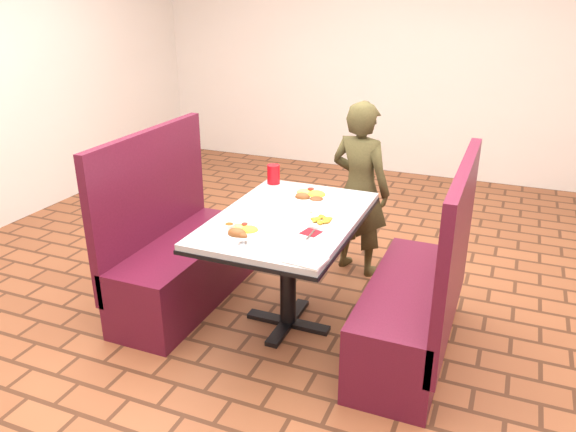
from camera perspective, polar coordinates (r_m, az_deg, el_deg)
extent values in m
plane|color=#9A5532|center=(3.67, 0.00, -10.92)|extent=(7.00, 7.00, 0.00)
cube|color=white|center=(6.48, 12.39, 16.26)|extent=(6.00, 0.04, 2.80)
cube|color=#B7BABC|center=(3.33, 0.00, -0.28)|extent=(0.80, 1.20, 0.03)
cube|color=black|center=(3.34, 0.00, -0.72)|extent=(0.81, 1.21, 0.02)
cylinder|color=black|center=(3.49, 0.00, -5.99)|extent=(0.10, 0.10, 0.69)
cube|color=black|center=(3.66, 0.00, -10.72)|extent=(0.55, 0.08, 0.03)
cube|color=black|center=(3.66, 0.00, -10.72)|extent=(0.08, 0.55, 0.03)
cube|color=maroon|center=(3.87, -10.38, -5.63)|extent=(0.45, 1.20, 0.45)
cube|color=maroon|center=(3.79, -13.68, 1.39)|extent=(0.06, 1.20, 0.95)
cube|color=maroon|center=(3.38, 12.03, -10.12)|extent=(0.45, 1.20, 0.45)
cube|color=maroon|center=(3.14, 16.65, -3.38)|extent=(0.06, 1.20, 0.95)
imported|color=brown|center=(4.12, 7.31, 2.71)|extent=(0.54, 0.43, 1.29)
cylinder|color=white|center=(3.09, -4.64, -1.70)|extent=(0.24, 0.24, 0.01)
ellipsoid|color=yellow|center=(3.09, -3.95, -1.07)|extent=(0.10, 0.10, 0.04)
ellipsoid|color=#A1CD52|center=(3.14, -5.01, -0.89)|extent=(0.10, 0.08, 0.03)
cylinder|color=red|center=(3.14, -4.43, -0.81)|extent=(0.04, 0.04, 0.01)
ellipsoid|color=brown|center=(3.04, -5.23, -1.37)|extent=(0.10, 0.08, 0.06)
ellipsoid|color=brown|center=(3.01, -4.66, -1.78)|extent=(0.06, 0.04, 0.04)
cylinder|color=white|center=(3.10, -5.98, -1.12)|extent=(0.06, 0.06, 0.04)
cylinder|color=brown|center=(3.10, -5.99, -0.83)|extent=(0.05, 0.05, 0.00)
cylinder|color=white|center=(3.60, 2.23, 1.92)|extent=(0.29, 0.29, 0.02)
ellipsoid|color=yellow|center=(3.61, 2.92, 2.56)|extent=(0.12, 0.12, 0.05)
ellipsoid|color=#A1CD52|center=(3.66, 1.74, 2.70)|extent=(0.12, 0.10, 0.04)
cylinder|color=red|center=(3.67, 2.33, 2.77)|extent=(0.04, 0.04, 0.01)
ellipsoid|color=brown|center=(3.54, 2.92, 1.96)|extent=(0.09, 0.09, 0.03)
ellipsoid|color=brown|center=(3.56, 1.48, 2.30)|extent=(0.10, 0.07, 0.06)
cylinder|color=white|center=(3.23, 3.37, -0.60)|extent=(0.20, 0.20, 0.01)
cube|color=maroon|center=(3.10, 2.36, -1.68)|extent=(0.12, 0.12, 0.00)
cube|color=silver|center=(3.06, 2.30, -1.92)|extent=(0.02, 0.14, 0.00)
cylinder|color=red|center=(3.87, -1.48, 4.27)|extent=(0.09, 0.09, 0.13)
cube|color=white|center=(2.78, 1.77, -4.51)|extent=(0.21, 0.17, 0.01)
cube|color=silver|center=(3.02, -4.39, -2.22)|extent=(0.10, 0.16, 0.00)
cube|color=silver|center=(3.00, -4.43, -2.42)|extent=(0.01, 0.14, 0.00)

